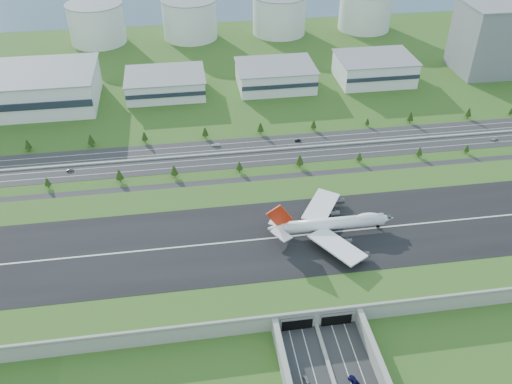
{
  "coord_description": "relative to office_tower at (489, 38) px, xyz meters",
  "views": [
    {
      "loc": [
        -48.13,
        -198.58,
        181.13
      ],
      "look_at": [
        -13.35,
        35.0,
        11.43
      ],
      "focal_mm": 38.0,
      "sensor_mm": 36.0,
      "label": 1
    }
  ],
  "objects": [
    {
      "name": "ground",
      "position": [
        -200.0,
        -195.0,
        -27.5
      ],
      "size": [
        1200.0,
        1200.0,
        0.0
      ],
      "primitive_type": "plane",
      "color": "#284916",
      "rests_on": "ground"
    },
    {
      "name": "airfield_deck",
      "position": [
        -200.0,
        -195.09,
        -23.38
      ],
      "size": [
        520.0,
        100.0,
        9.2
      ],
      "color": "gray",
      "rests_on": "ground"
    },
    {
      "name": "north_expressway",
      "position": [
        -200.0,
        -100.0,
        -27.44
      ],
      "size": [
        560.0,
        36.0,
        0.12
      ],
      "primitive_type": "cube",
      "color": "#28282B",
      "rests_on": "ground"
    },
    {
      "name": "tree_row",
      "position": [
        -199.09,
        -98.88,
        -22.69
      ],
      "size": [
        503.92,
        48.7,
        8.4
      ],
      "color": "#3D2819",
      "rests_on": "ground"
    },
    {
      "name": "hangar_west",
      "position": [
        -370.0,
        -10.0,
        -15.0
      ],
      "size": [
        120.0,
        60.0,
        25.0
      ],
      "primitive_type": "cube",
      "color": "white",
      "rests_on": "ground"
    },
    {
      "name": "hangar_mid_a",
      "position": [
        -260.0,
        -5.0,
        -20.0
      ],
      "size": [
        58.0,
        42.0,
        15.0
      ],
      "primitive_type": "cube",
      "color": "white",
      "rests_on": "ground"
    },
    {
      "name": "hangar_mid_b",
      "position": [
        -175.0,
        -5.0,
        -19.0
      ],
      "size": [
        58.0,
        42.0,
        17.0
      ],
      "primitive_type": "cube",
      "color": "white",
      "rests_on": "ground"
    },
    {
      "name": "hangar_mid_c",
      "position": [
        -95.0,
        -5.0,
        -18.0
      ],
      "size": [
        58.0,
        42.0,
        19.0
      ],
      "primitive_type": "cube",
      "color": "white",
      "rests_on": "ground"
    },
    {
      "name": "office_tower",
      "position": [
        0.0,
        0.0,
        0.0
      ],
      "size": [
        46.0,
        46.0,
        55.0
      ],
      "primitive_type": "cube",
      "color": "slate",
      "rests_on": "ground"
    },
    {
      "name": "fuel_tank_a",
      "position": [
        -320.0,
        115.0,
        -10.0
      ],
      "size": [
        50.0,
        50.0,
        35.0
      ],
      "primitive_type": "cylinder",
      "color": "silver",
      "rests_on": "ground"
    },
    {
      "name": "fuel_tank_b",
      "position": [
        -235.0,
        115.0,
        -10.0
      ],
      "size": [
        50.0,
        50.0,
        35.0
      ],
      "primitive_type": "cylinder",
      "color": "silver",
      "rests_on": "ground"
    },
    {
      "name": "fuel_tank_c",
      "position": [
        -150.0,
        115.0,
        -10.0
      ],
      "size": [
        50.0,
        50.0,
        35.0
      ],
      "primitive_type": "cylinder",
      "color": "silver",
      "rests_on": "ground"
    },
    {
      "name": "fuel_tank_d",
      "position": [
        -65.0,
        115.0,
        -10.0
      ],
      "size": [
        50.0,
        50.0,
        35.0
      ],
      "primitive_type": "cylinder",
      "color": "silver",
      "rests_on": "ground"
    },
    {
      "name": "boeing_747",
      "position": [
        -180.99,
        -194.65,
        -13.82
      ],
      "size": [
        64.52,
        61.03,
        19.96
      ],
      "rotation": [
        0.0,
        0.0,
        -0.0
      ],
      "color": "white",
      "rests_on": "airfield_deck"
    },
    {
      "name": "car_0",
      "position": [
        -210.21,
        -270.72,
        -26.72
      ],
      "size": [
        2.33,
        4.1,
        1.32
      ],
      "primitive_type": "imported",
      "rotation": [
        0.0,
        0.0,
        0.21
      ],
      "color": "#A4A4A8",
      "rests_on": "ground"
    },
    {
      "name": "car_2",
      "position": [
        -192.27,
        -274.04,
        -26.61
      ],
      "size": [
        4.21,
        6.08,
        1.54
      ],
      "primitive_type": "imported",
      "rotation": [
        0.0,
        0.0,
        3.47
      ],
      "color": "#0C0C3C",
      "rests_on": "ground"
    },
    {
      "name": "car_4",
      "position": [
        -319.34,
        -106.35,
        -26.63
      ],
      "size": [
        4.52,
        2.15,
        1.49
      ],
      "primitive_type": "imported",
      "rotation": [
        0.0,
        0.0,
        1.66
      ],
      "color": "slate",
      "rests_on": "ground"
    },
    {
      "name": "car_5",
      "position": [
        -175.39,
        -91.85,
        -26.72
      ],
      "size": [
        4.18,
        1.96,
        1.33
      ],
      "primitive_type": "imported",
      "rotation": [
        0.0,
        0.0,
        -1.43
      ],
      "color": "black",
      "rests_on": "ground"
    },
    {
      "name": "car_6",
      "position": [
        -46.06,
        -109.05,
        -26.71
      ],
      "size": [
        5.28,
        4.01,
        1.33
      ],
      "primitive_type": "imported",
      "rotation": [
        0.0,
        0.0,
        2.0
      ],
      "color": "silver",
      "rests_on": "ground"
    },
    {
      "name": "car_7",
      "position": [
        -229.47,
        -89.54,
        -26.59
      ],
      "size": [
        5.71,
        3.01,
        1.58
      ],
      "primitive_type": "imported",
      "rotation": [
        0.0,
        0.0,
        -1.72
      ],
      "color": "white",
      "rests_on": "ground"
    }
  ]
}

